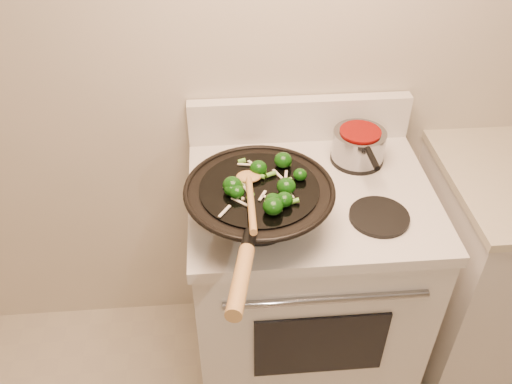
{
  "coord_description": "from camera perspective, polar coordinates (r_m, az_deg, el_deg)",
  "views": [
    {
      "loc": [
        -0.54,
        -0.15,
        2.01
      ],
      "look_at": [
        -0.44,
        1.03,
        1.04
      ],
      "focal_mm": 38.0,
      "sensor_mm": 36.0,
      "label": 1
    }
  ],
  "objects": [
    {
      "name": "stove",
      "position": [
        2.05,
        5.01,
        -9.56
      ],
      "size": [
        0.78,
        0.67,
        1.08
      ],
      "color": "silver",
      "rests_on": "ground"
    },
    {
      "name": "saucepan",
      "position": [
        1.85,
        10.77,
        4.95
      ],
      "size": [
        0.18,
        0.28,
        0.1
      ],
      "color": "gray",
      "rests_on": "stove"
    },
    {
      "name": "stirfry",
      "position": [
        1.49,
        1.0,
        0.7
      ],
      "size": [
        0.26,
        0.26,
        0.05
      ],
      "color": "#0C3708",
      "rests_on": "wok"
    },
    {
      "name": "wok",
      "position": [
        1.54,
        0.32,
        -1.31
      ],
      "size": [
        0.43,
        0.7,
        0.21
      ],
      "color": "black",
      "rests_on": "stove"
    },
    {
      "name": "wooden_spoon",
      "position": [
        1.45,
        -0.65,
        0.15
      ],
      "size": [
        0.07,
        0.33,
        0.08
      ],
      "color": "#B07E45",
      "rests_on": "wok"
    }
  ]
}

